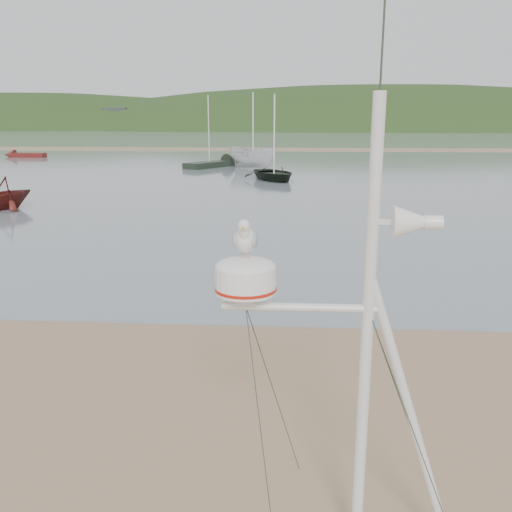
# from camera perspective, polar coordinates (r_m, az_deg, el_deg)

# --- Properties ---
(ground) EXTENTS (560.00, 560.00, 0.00)m
(ground) POSITION_cam_1_polar(r_m,az_deg,el_deg) (8.24, -14.79, -17.22)
(ground) COLOR #8E6F52
(ground) RESTS_ON ground
(water) EXTENTS (560.00, 256.00, 0.04)m
(water) POSITION_cam_1_polar(r_m,az_deg,el_deg) (138.72, 2.68, 12.53)
(water) COLOR slate
(water) RESTS_ON ground
(sandbar) EXTENTS (560.00, 7.00, 0.07)m
(sandbar) POSITION_cam_1_polar(r_m,az_deg,el_deg) (76.78, 1.84, 11.17)
(sandbar) COLOR #8E6F52
(sandbar) RESTS_ON water
(hill_ridge) EXTENTS (620.00, 180.00, 80.00)m
(hill_ridge) POSITION_cam_1_polar(r_m,az_deg,el_deg) (243.34, 7.48, 8.52)
(hill_ridge) COLOR #1F3616
(hill_ridge) RESTS_ON ground
(far_cottages) EXTENTS (294.40, 6.30, 8.00)m
(far_cottages) POSITION_cam_1_polar(r_m,az_deg,el_deg) (202.63, 3.90, 14.19)
(far_cottages) COLOR silver
(far_cottages) RESTS_ON ground
(mast_rig) EXTENTS (2.40, 2.57, 5.42)m
(mast_rig) POSITION_cam_1_polar(r_m,az_deg,el_deg) (5.53, 10.41, -18.01)
(mast_rig) COLOR silver
(mast_rig) RESTS_ON ground
(boat_dark) EXTENTS (3.36, 2.32, 4.60)m
(boat_dark) POSITION_cam_1_polar(r_m,az_deg,el_deg) (38.01, 1.92, 11.41)
(boat_dark) COLOR black
(boat_dark) RESTS_ON water
(boat_red) EXTENTS (2.96, 2.59, 2.93)m
(boat_red) POSITION_cam_1_polar(r_m,az_deg,el_deg) (28.36, -25.26, 7.41)
(boat_red) COLOR #561813
(boat_red) RESTS_ON water
(boat_white) EXTENTS (2.77, 2.76, 5.14)m
(boat_white) POSITION_cam_1_polar(r_m,az_deg,el_deg) (46.71, -0.32, 12.29)
(boat_white) COLOR silver
(boat_white) RESTS_ON water
(dinghy_red_far) EXTENTS (4.83, 1.45, 1.16)m
(dinghy_red_far) POSITION_cam_1_polar(r_m,az_deg,el_deg) (66.64, -23.57, 9.72)
(dinghy_red_far) COLOR #561813
(dinghy_red_far) RESTS_ON ground
(sailboat_dark_mid) EXTENTS (5.09, 6.54, 6.72)m
(sailboat_dark_mid) POSITION_cam_1_polar(r_m,az_deg,el_deg) (49.91, -3.57, 9.73)
(sailboat_dark_mid) COLOR black
(sailboat_dark_mid) RESTS_ON ground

